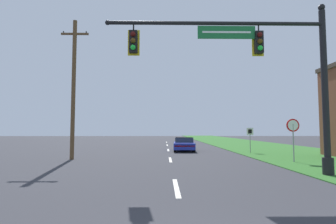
{
  "coord_description": "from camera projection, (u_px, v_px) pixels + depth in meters",
  "views": [
    {
      "loc": [
        -0.41,
        -2.72,
        1.89
      ],
      "look_at": [
        0.0,
        23.51,
        3.69
      ],
      "focal_mm": 28.0,
      "sensor_mm": 36.0,
      "label": 1
    }
  ],
  "objects": [
    {
      "name": "stop_sign",
      "position": [
        293.0,
        130.0,
        15.33
      ],
      "size": [
        0.76,
        0.07,
        2.5
      ],
      "color": "gray",
      "rests_on": "grass_verge_right"
    },
    {
      "name": "signal_mast",
      "position": [
        268.0,
        69.0,
        11.08
      ],
      "size": [
        9.53,
        0.47,
        7.28
      ],
      "color": "black",
      "rests_on": "grass_verge_right"
    },
    {
      "name": "utility_pole_near",
      "position": [
        74.0,
        86.0,
        17.1
      ],
      "size": [
        1.8,
        0.26,
        9.15
      ],
      "color": "brown",
      "rests_on": "ground"
    },
    {
      "name": "car_ahead",
      "position": [
        184.0,
        144.0,
        23.72
      ],
      "size": [
        2.08,
        4.32,
        1.19
      ],
      "color": "black",
      "rests_on": "ground"
    },
    {
      "name": "grass_verge_right",
      "position": [
        251.0,
        145.0,
        32.68
      ],
      "size": [
        10.0,
        110.0,
        0.04
      ],
      "color": "#2D6626",
      "rests_on": "ground"
    },
    {
      "name": "road_center_line",
      "position": [
        168.0,
        150.0,
        24.53
      ],
      "size": [
        0.16,
        34.8,
        0.01
      ],
      "color": "silver",
      "rests_on": "ground"
    },
    {
      "name": "route_sign_post",
      "position": [
        250.0,
        134.0,
        21.64
      ],
      "size": [
        0.55,
        0.06,
        2.03
      ],
      "color": "gray",
      "rests_on": "grass_verge_right"
    }
  ]
}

